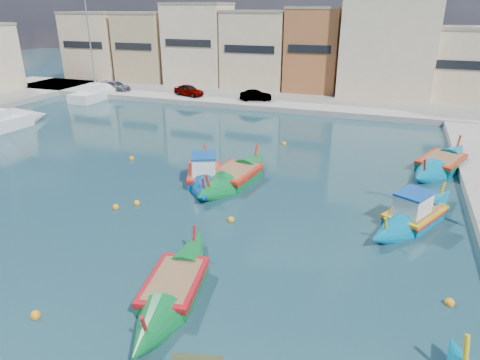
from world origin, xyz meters
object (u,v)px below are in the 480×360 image
at_px(luzzu_blue_cabin, 204,176).
at_px(yacht_midnorth, 13,121).
at_px(luzzu_turquoise_cabin, 415,216).
at_px(luzzu_green, 234,177).
at_px(luzzu_cyan_mid, 441,164).
at_px(yacht_north, 104,93).
at_px(church_block, 391,24).
at_px(luzzu_blue_south, 174,287).

distance_m(luzzu_blue_cabin, yacht_midnorth, 22.93).
bearing_deg(luzzu_turquoise_cabin, luzzu_green, 169.54).
bearing_deg(luzzu_turquoise_cabin, luzzu_blue_cabin, 173.58).
relative_size(luzzu_blue_cabin, luzzu_green, 0.92).
xyz_separation_m(luzzu_turquoise_cabin, luzzu_cyan_mid, (1.82, 9.00, -0.04)).
relative_size(yacht_north, yacht_midnorth, 0.97).
height_order(luzzu_cyan_mid, yacht_north, yacht_north).
relative_size(luzzu_cyan_mid, yacht_midnorth, 0.77).
height_order(church_block, yacht_midnorth, church_block).
bearing_deg(luzzu_blue_south, luzzu_cyan_mid, 60.15).
height_order(luzzu_cyan_mid, luzzu_blue_south, luzzu_cyan_mid).
distance_m(luzzu_blue_cabin, luzzu_green, 1.90).
height_order(church_block, luzzu_blue_south, church_block).
height_order(luzzu_blue_cabin, yacht_north, yacht_north).
relative_size(church_block, luzzu_green, 2.12).
height_order(luzzu_blue_south, yacht_north, yacht_north).
bearing_deg(yacht_north, luzzu_green, -39.43).
relative_size(church_block, luzzu_turquoise_cabin, 2.27).
bearing_deg(luzzu_turquoise_cabin, yacht_midnorth, 167.63).
relative_size(luzzu_green, yacht_midnorth, 0.73).
bearing_deg(luzzu_green, luzzu_turquoise_cabin, -10.46).
height_order(luzzu_blue_cabin, yacht_midnorth, yacht_midnorth).
xyz_separation_m(church_block, yacht_midnorth, (-31.32, -25.52, -7.92)).
xyz_separation_m(luzzu_cyan_mid, yacht_north, (-37.15, 13.29, 0.18)).
distance_m(luzzu_blue_cabin, luzzu_cyan_mid, 16.14).
relative_size(church_block, luzzu_cyan_mid, 1.99).
bearing_deg(luzzu_blue_south, church_block, 82.51).
bearing_deg(luzzu_green, luzzu_cyan_mid, 29.58).
relative_size(luzzu_cyan_mid, luzzu_blue_south, 1.14).
distance_m(church_block, luzzu_blue_south, 43.67).
bearing_deg(luzzu_blue_cabin, yacht_north, 137.64).
height_order(luzzu_turquoise_cabin, yacht_midnorth, yacht_midnorth).
bearing_deg(church_block, luzzu_blue_south, -97.49).
height_order(luzzu_cyan_mid, luzzu_green, luzzu_cyan_mid).
relative_size(luzzu_blue_cabin, luzzu_blue_south, 0.99).
distance_m(luzzu_turquoise_cabin, luzzu_blue_cabin, 12.49).
distance_m(luzzu_blue_cabin, luzzu_blue_south, 11.44).
bearing_deg(luzzu_blue_south, yacht_midnorth, 146.53).
bearing_deg(luzzu_blue_south, yacht_north, 129.92).
xyz_separation_m(church_block, luzzu_blue_south, (-5.59, -42.53, -8.16)).
distance_m(luzzu_blue_south, yacht_north, 41.39).
height_order(luzzu_green, yacht_north, yacht_north).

